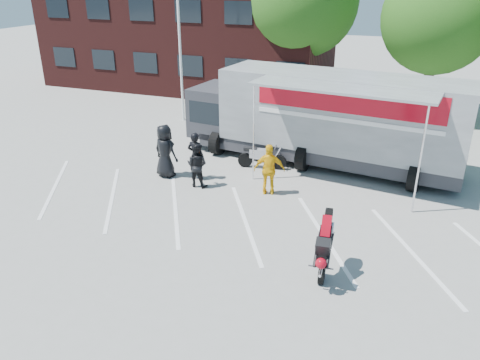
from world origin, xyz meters
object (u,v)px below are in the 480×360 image
Objects in this scene: flagpole at (183,17)px; tree_left at (303,1)px; spectator_hivis at (269,170)px; spectator_leather_c at (197,165)px; transporter_truck at (324,163)px; stunt_bike_rider at (324,268)px; parked_motorcycle at (262,168)px; spectator_leather_a at (165,151)px; tree_mid at (438,18)px; spectator_leather_b at (196,156)px.

tree_left is (4.24, 6.00, 0.51)m from flagpole.
flagpole reaches higher than spectator_hivis.
transporter_truck is at bearing -133.60° from spectator_leather_c.
transporter_truck is at bearing -69.69° from tree_left.
flagpole is at bearing 126.10° from stunt_bike_rider.
flagpole is 4.29× the size of stunt_bike_rider.
flagpole is 4.51× the size of spectator_hivis.
spectator_hivis reaches higher than stunt_bike_rider.
spectator_leather_a is at bearing 112.93° from parked_motorcycle.
tree_mid reaches higher than transporter_truck.
flagpole reaches higher than transporter_truck.
spectator_hivis is at bearing -102.16° from transporter_truck.
tree_left is at bearing -95.81° from spectator_hivis.
tree_left is 4.64× the size of stunt_bike_rider.
stunt_bike_rider is (-2.07, -15.59, -4.94)m from tree_mid.
flagpole is at bearing 39.57° from parked_motorcycle.
stunt_bike_rider is 6.92m from spectator_leather_b.
spectator_leather_a is at bearing -69.76° from flagpole.
transporter_truck is (3.46, -9.36, -5.57)m from tree_left.
spectator_hivis is (2.26, -12.85, -4.68)m from tree_left.
parked_motorcycle is 2.79m from spectator_leather_b.
tree_mid is 12.32m from parked_motorcycle.
spectator_hivis is (6.50, -6.85, -4.17)m from flagpole.
spectator_leather_b is 1.11× the size of spectator_leather_c.
stunt_bike_rider is at bearing 147.84° from spectator_leather_b.
spectator_hivis is (0.94, -2.10, 0.89)m from parked_motorcycle.
spectator_leather_a is at bearing -97.86° from tree_left.
spectator_leather_a is at bearing -17.35° from spectator_hivis.
parked_motorcycle is 1.03× the size of stunt_bike_rider.
flagpole is at bearing -125.28° from tree_left.
tree_mid reaches higher than spectator_hivis.
transporter_truck is at bearing -124.83° from spectator_hivis.
tree_mid reaches higher than spectator_leather_a.
spectator_leather_b reaches higher than spectator_leather_c.
spectator_leather_c is at bearing -9.50° from spectator_hivis.
transporter_truck reaches higher than parked_motorcycle.
tree_mid is at bearing -8.13° from tree_left.
flagpole is at bearing -62.26° from spectator_hivis.
tree_left is 4.87× the size of spectator_hivis.
tree_left is 13.65m from spectator_leather_a.
spectator_leather_b is 1.00× the size of spectator_hivis.
spectator_leather_c is at bearing 123.12° from spectator_leather_b.
transporter_truck reaches higher than spectator_leather_b.
stunt_bike_rider is 4.68m from spectator_hivis.
parked_motorcycle is at bearing -133.04° from spectator_leather_b.
tree_mid is 16.49m from stunt_bike_rider.
spectator_leather_a reaches higher than transporter_truck.
spectator_leather_a is at bearing -126.73° from tree_mid.
tree_mid is at bearing -112.92° from spectator_leather_a.
spectator_leather_b is at bearing -61.03° from flagpole.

